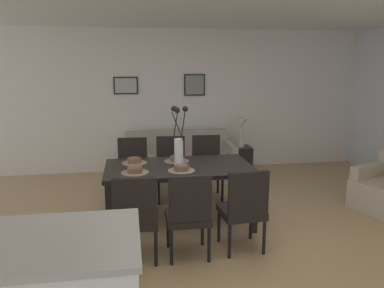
# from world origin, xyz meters

# --- Properties ---
(ground_plane) EXTENTS (9.00, 9.00, 0.00)m
(ground_plane) POSITION_xyz_m (0.00, 0.00, 0.00)
(ground_plane) COLOR tan
(back_wall_panel) EXTENTS (9.00, 0.10, 2.60)m
(back_wall_panel) POSITION_xyz_m (0.00, 3.25, 1.30)
(back_wall_panel) COLOR white
(back_wall_panel) RESTS_ON ground
(ceiling_panel) EXTENTS (9.00, 7.20, 0.08)m
(ceiling_panel) POSITION_xyz_m (0.00, 0.40, 2.64)
(ceiling_panel) COLOR white
(dining_table) EXTENTS (1.80, 0.99, 0.74)m
(dining_table) POSITION_xyz_m (-0.24, 0.68, 0.67)
(dining_table) COLOR black
(dining_table) RESTS_ON ground
(dining_chair_near_left) EXTENTS (0.47, 0.47, 0.92)m
(dining_chair_near_left) POSITION_xyz_m (-0.79, -0.23, 0.51)
(dining_chair_near_left) COLOR black
(dining_chair_near_left) RESTS_ON ground
(dining_chair_near_right) EXTENTS (0.47, 0.47, 0.92)m
(dining_chair_near_right) POSITION_xyz_m (-0.80, 1.56, 0.51)
(dining_chair_near_right) COLOR black
(dining_chair_near_right) RESTS_ON ground
(dining_chair_far_left) EXTENTS (0.45, 0.45, 0.92)m
(dining_chair_far_left) POSITION_xyz_m (-0.27, -0.25, 0.51)
(dining_chair_far_left) COLOR black
(dining_chair_far_left) RESTS_ON ground
(dining_chair_far_right) EXTENTS (0.47, 0.47, 0.92)m
(dining_chair_far_right) POSITION_xyz_m (-0.24, 1.58, 0.51)
(dining_chair_far_right) COLOR black
(dining_chair_far_right) RESTS_ON ground
(dining_chair_mid_left) EXTENTS (0.46, 0.46, 0.92)m
(dining_chair_mid_left) POSITION_xyz_m (0.33, -0.20, 0.51)
(dining_chair_mid_left) COLOR black
(dining_chair_mid_left) RESTS_ON ground
(dining_chair_mid_right) EXTENTS (0.46, 0.46, 0.92)m
(dining_chair_mid_right) POSITION_xyz_m (0.30, 1.58, 0.51)
(dining_chair_mid_right) COLOR black
(dining_chair_mid_right) RESTS_ON ground
(centerpiece_vase) EXTENTS (0.21, 0.23, 0.73)m
(centerpiece_vase) POSITION_xyz_m (-0.24, 0.68, 1.02)
(centerpiece_vase) COLOR white
(centerpiece_vase) RESTS_ON dining_table
(placemat_near_left) EXTENTS (0.32, 0.32, 0.01)m
(placemat_near_left) POSITION_xyz_m (-0.78, 0.45, 0.74)
(placemat_near_left) COLOR #7F705B
(placemat_near_left) RESTS_ON dining_table
(bowl_near_left) EXTENTS (0.17, 0.17, 0.07)m
(bowl_near_left) POSITION_xyz_m (-0.78, 0.45, 0.78)
(bowl_near_left) COLOR brown
(bowl_near_left) RESTS_ON dining_table
(placemat_near_right) EXTENTS (0.32, 0.32, 0.01)m
(placemat_near_right) POSITION_xyz_m (-0.78, 0.90, 0.74)
(placemat_near_right) COLOR #7F705B
(placemat_near_right) RESTS_ON dining_table
(bowl_near_right) EXTENTS (0.17, 0.17, 0.07)m
(bowl_near_right) POSITION_xyz_m (-0.78, 0.90, 0.78)
(bowl_near_right) COLOR brown
(bowl_near_right) RESTS_ON dining_table
(placemat_far_left) EXTENTS (0.32, 0.32, 0.01)m
(placemat_far_left) POSITION_xyz_m (-0.24, 0.45, 0.74)
(placemat_far_left) COLOR #7F705B
(placemat_far_left) RESTS_ON dining_table
(bowl_far_left) EXTENTS (0.17, 0.17, 0.07)m
(bowl_far_left) POSITION_xyz_m (-0.24, 0.45, 0.78)
(bowl_far_left) COLOR brown
(bowl_far_left) RESTS_ON dining_table
(placemat_far_right) EXTENTS (0.32, 0.32, 0.01)m
(placemat_far_right) POSITION_xyz_m (-0.24, 0.90, 0.74)
(placemat_far_right) COLOR #7F705B
(placemat_far_right) RESTS_ON dining_table
(bowl_far_right) EXTENTS (0.17, 0.17, 0.07)m
(bowl_far_right) POSITION_xyz_m (-0.24, 0.90, 0.78)
(bowl_far_right) COLOR brown
(bowl_far_right) RESTS_ON dining_table
(sofa) EXTENTS (1.87, 0.84, 0.80)m
(sofa) POSITION_xyz_m (0.01, 2.60, 0.28)
(sofa) COLOR #A89E8E
(sofa) RESTS_ON ground
(side_table) EXTENTS (0.36, 0.36, 0.52)m
(side_table) POSITION_xyz_m (1.12, 2.60, 0.26)
(side_table) COLOR black
(side_table) RESTS_ON ground
(table_lamp) EXTENTS (0.22, 0.22, 0.51)m
(table_lamp) POSITION_xyz_m (1.12, 2.60, 0.89)
(table_lamp) COLOR beige
(table_lamp) RESTS_ON side_table
(framed_picture_left) EXTENTS (0.43, 0.03, 0.31)m
(framed_picture_left) POSITION_xyz_m (-0.87, 3.18, 1.59)
(framed_picture_left) COLOR black
(framed_picture_center) EXTENTS (0.39, 0.03, 0.40)m
(framed_picture_center) POSITION_xyz_m (0.38, 3.18, 1.59)
(framed_picture_center) COLOR black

